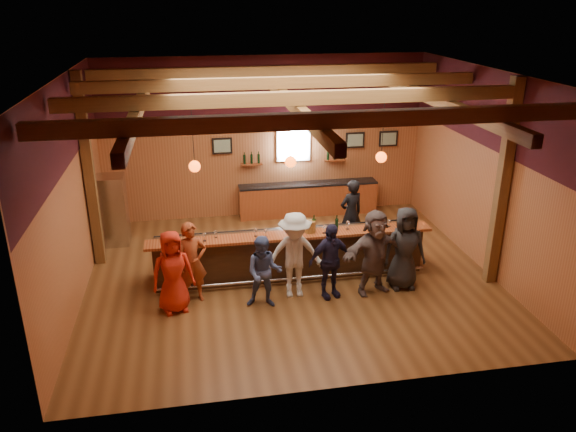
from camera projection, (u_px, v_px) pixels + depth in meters
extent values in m
plane|color=brown|center=(290.00, 276.00, 12.81)|extent=(9.00, 9.00, 0.00)
cube|color=#995129|center=(265.00, 138.00, 15.65)|extent=(9.00, 0.04, 4.50)
cube|color=#995129|center=(339.00, 264.00, 8.32)|extent=(9.00, 0.04, 4.50)
cube|color=#995129|center=(70.00, 194.00, 11.25)|extent=(0.04, 8.00, 4.50)
cube|color=#995129|center=(485.00, 171.00, 12.72)|extent=(0.04, 8.00, 4.50)
cube|color=brown|center=(291.00, 74.00, 11.16)|extent=(9.00, 8.00, 0.04)
cube|color=#390F14|center=(264.00, 87.00, 15.12)|extent=(9.00, 0.01, 1.70)
cube|color=#390F14|center=(61.00, 125.00, 10.74)|extent=(0.01, 8.00, 1.70)
cube|color=#390F14|center=(493.00, 110.00, 12.20)|extent=(0.01, 8.00, 1.70)
cube|color=brown|center=(89.00, 172.00, 12.65)|extent=(0.22, 0.22, 4.50)
cube|color=brown|center=(502.00, 185.00, 11.78)|extent=(0.22, 0.22, 4.50)
cube|color=brown|center=(326.00, 120.00, 8.52)|extent=(8.80, 0.20, 0.25)
cube|color=brown|center=(300.00, 98.00, 10.35)|extent=(8.80, 0.20, 0.25)
cube|color=brown|center=(282.00, 83.00, 12.19)|extent=(8.80, 0.20, 0.25)
cube|color=brown|center=(269.00, 71.00, 14.02)|extent=(8.80, 0.20, 0.25)
cube|color=brown|center=(139.00, 107.00, 10.87)|extent=(0.18, 7.80, 0.22)
cube|color=brown|center=(291.00, 102.00, 11.36)|extent=(0.18, 7.80, 0.22)
cube|color=brown|center=(430.00, 98.00, 11.85)|extent=(0.18, 7.80, 0.22)
cube|color=black|center=(290.00, 255.00, 12.62)|extent=(6.00, 0.60, 1.05)
cube|color=maroon|center=(292.00, 235.00, 12.25)|extent=(6.30, 0.50, 0.06)
cube|color=black|center=(287.00, 232.00, 12.82)|extent=(6.00, 0.48, 0.05)
cube|color=black|center=(287.00, 251.00, 13.00)|extent=(6.00, 0.48, 0.90)
cube|color=silver|center=(371.00, 228.00, 13.16)|extent=(0.45, 0.40, 0.14)
cube|color=silver|center=(391.00, 226.00, 13.24)|extent=(0.45, 0.40, 0.14)
cylinder|color=silver|center=(294.00, 278.00, 12.37)|extent=(6.00, 0.06, 0.06)
cube|color=maroon|center=(308.00, 200.00, 16.25)|extent=(4.00, 0.50, 0.90)
cube|color=black|center=(308.00, 184.00, 16.08)|extent=(4.00, 0.52, 0.05)
cube|color=silver|center=(293.00, 144.00, 15.81)|extent=(0.95, 0.08, 0.95)
cube|color=white|center=(294.00, 145.00, 15.76)|extent=(0.78, 0.01, 0.78)
cube|color=black|center=(222.00, 146.00, 15.46)|extent=(0.55, 0.04, 0.45)
cube|color=silver|center=(222.00, 146.00, 15.43)|extent=(0.45, 0.01, 0.35)
cube|color=black|center=(355.00, 140.00, 16.07)|extent=(0.55, 0.04, 0.45)
cube|color=silver|center=(355.00, 140.00, 16.05)|extent=(0.45, 0.01, 0.35)
cube|color=black|center=(388.00, 139.00, 16.24)|extent=(0.55, 0.04, 0.45)
cube|color=silver|center=(389.00, 139.00, 16.21)|extent=(0.45, 0.01, 0.35)
cube|color=maroon|center=(252.00, 164.00, 15.73)|extent=(0.60, 0.18, 0.04)
cylinder|color=black|center=(244.00, 159.00, 15.64)|extent=(0.07, 0.07, 0.26)
cylinder|color=black|center=(252.00, 159.00, 15.68)|extent=(0.07, 0.07, 0.26)
cylinder|color=black|center=(259.00, 159.00, 15.71)|extent=(0.07, 0.07, 0.26)
cube|color=maroon|center=(335.00, 160.00, 16.12)|extent=(0.60, 0.18, 0.04)
cylinder|color=black|center=(328.00, 155.00, 16.03)|extent=(0.07, 0.07, 0.26)
cylinder|color=black|center=(335.00, 155.00, 16.07)|extent=(0.07, 0.07, 0.26)
cylinder|color=black|center=(342.00, 155.00, 16.10)|extent=(0.07, 0.07, 0.26)
cylinder|color=black|center=(193.00, 136.00, 11.27)|extent=(0.01, 0.01, 1.25)
sphere|color=#FF4A0C|center=(195.00, 166.00, 11.50)|extent=(0.24, 0.24, 0.24)
cylinder|color=black|center=(291.00, 132.00, 11.59)|extent=(0.01, 0.01, 1.25)
sphere|color=#FF4A0C|center=(290.00, 162.00, 11.82)|extent=(0.24, 0.24, 0.24)
cylinder|color=black|center=(383.00, 129.00, 11.92)|extent=(0.01, 0.01, 1.25)
sphere|color=#FF4A0C|center=(381.00, 157.00, 12.15)|extent=(0.24, 0.24, 0.24)
cube|color=silver|center=(113.00, 210.00, 14.20)|extent=(0.70, 0.70, 1.80)
imported|color=red|center=(173.00, 272.00, 11.11)|extent=(0.95, 0.74, 1.73)
imported|color=#903A1A|center=(192.00, 263.00, 11.49)|extent=(0.71, 0.54, 1.73)
imported|color=#415283|center=(264.00, 272.00, 11.30)|extent=(0.85, 0.72, 1.53)
imported|color=silver|center=(295.00, 255.00, 11.65)|extent=(1.23, 0.73, 1.87)
imported|color=#1D1B37|center=(330.00, 261.00, 11.65)|extent=(1.04, 0.63, 1.65)
imported|color=#5C4C49|center=(375.00, 252.00, 11.79)|extent=(1.82, 0.99, 1.87)
imported|color=black|center=(405.00, 248.00, 12.01)|extent=(0.93, 0.63, 1.85)
imported|color=black|center=(351.00, 214.00, 14.01)|extent=(0.75, 0.61, 1.77)
cylinder|color=brown|center=(310.00, 227.00, 12.30)|extent=(0.24, 0.24, 0.27)
cylinder|color=black|center=(314.00, 225.00, 12.33)|extent=(0.08, 0.08, 0.29)
cylinder|color=black|center=(314.00, 217.00, 12.26)|extent=(0.03, 0.03, 0.10)
cylinder|color=black|center=(337.00, 224.00, 12.43)|extent=(0.08, 0.08, 0.26)
cylinder|color=black|center=(337.00, 217.00, 12.36)|extent=(0.03, 0.03, 0.09)
cylinder|color=silver|center=(169.00, 242.00, 11.84)|extent=(0.07, 0.07, 0.01)
cylinder|color=silver|center=(169.00, 240.00, 11.82)|extent=(0.01, 0.01, 0.10)
sphere|color=silver|center=(169.00, 236.00, 11.79)|extent=(0.08, 0.08, 0.08)
cylinder|color=silver|center=(205.00, 241.00, 11.90)|extent=(0.07, 0.07, 0.01)
cylinder|color=silver|center=(204.00, 238.00, 11.88)|extent=(0.01, 0.01, 0.10)
sphere|color=silver|center=(204.00, 235.00, 11.85)|extent=(0.08, 0.08, 0.08)
cylinder|color=silver|center=(216.00, 237.00, 12.07)|extent=(0.06, 0.06, 0.01)
cylinder|color=silver|center=(216.00, 235.00, 12.05)|extent=(0.01, 0.01, 0.09)
sphere|color=silver|center=(216.00, 232.00, 12.03)|extent=(0.07, 0.07, 0.07)
cylinder|color=silver|center=(256.00, 236.00, 12.13)|extent=(0.07, 0.07, 0.01)
cylinder|color=silver|center=(256.00, 234.00, 12.11)|extent=(0.01, 0.01, 0.10)
sphere|color=silver|center=(256.00, 230.00, 12.08)|extent=(0.08, 0.08, 0.08)
cylinder|color=silver|center=(266.00, 237.00, 12.09)|extent=(0.08, 0.08, 0.01)
cylinder|color=silver|center=(266.00, 234.00, 12.07)|extent=(0.01, 0.01, 0.11)
sphere|color=silver|center=(266.00, 231.00, 12.04)|extent=(0.09, 0.09, 0.09)
cylinder|color=silver|center=(324.00, 233.00, 12.29)|extent=(0.07, 0.07, 0.01)
cylinder|color=silver|center=(324.00, 230.00, 12.27)|extent=(0.01, 0.01, 0.11)
sphere|color=silver|center=(324.00, 227.00, 12.24)|extent=(0.09, 0.09, 0.09)
cylinder|color=silver|center=(348.00, 229.00, 12.51)|extent=(0.08, 0.08, 0.01)
cylinder|color=silver|center=(348.00, 226.00, 12.48)|extent=(0.01, 0.01, 0.11)
sphere|color=silver|center=(348.00, 223.00, 12.45)|extent=(0.09, 0.09, 0.09)
cylinder|color=silver|center=(389.00, 226.00, 12.64)|extent=(0.07, 0.07, 0.01)
cylinder|color=silver|center=(389.00, 224.00, 12.62)|extent=(0.01, 0.01, 0.09)
sphere|color=silver|center=(389.00, 221.00, 12.60)|extent=(0.08, 0.08, 0.08)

